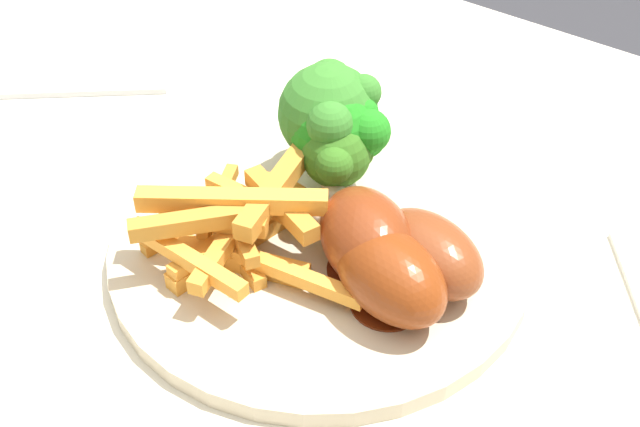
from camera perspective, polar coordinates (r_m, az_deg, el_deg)
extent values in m
cube|color=silver|center=(0.54, -8.43, -1.83)|extent=(0.92, 0.76, 0.03)
cylinder|color=#ACA695|center=(1.17, -9.86, 1.14)|extent=(0.06, 0.06, 0.72)
cylinder|color=beige|center=(0.50, 0.00, -2.26)|extent=(0.26, 0.26, 0.01)
cylinder|color=#73BC50|center=(0.53, 0.55, 3.74)|extent=(0.01, 0.01, 0.03)
sphere|color=#367A29|center=(0.51, 0.58, 7.05)|extent=(0.06, 0.06, 0.06)
sphere|color=#367A29|center=(0.53, 0.66, 9.10)|extent=(0.03, 0.03, 0.03)
sphere|color=#367A29|center=(0.51, 3.08, 8.51)|extent=(0.02, 0.02, 0.02)
sphere|color=#367A29|center=(0.48, 0.72, 6.23)|extent=(0.03, 0.03, 0.03)
cylinder|color=#72AA59|center=(0.53, 1.01, 2.85)|extent=(0.02, 0.02, 0.02)
sphere|color=#20811B|center=(0.51, 1.05, 5.81)|extent=(0.06, 0.06, 0.06)
sphere|color=#20811B|center=(0.51, 3.16, 5.37)|extent=(0.03, 0.03, 0.03)
sphere|color=#20811B|center=(0.51, -0.70, 6.81)|extent=(0.02, 0.02, 0.02)
sphere|color=#20811B|center=(0.50, 3.03, 7.01)|extent=(0.02, 0.02, 0.02)
sphere|color=#20811B|center=(0.50, -0.90, 6.06)|extent=(0.02, 0.02, 0.02)
sphere|color=#20811B|center=(0.49, 3.41, 5.77)|extent=(0.03, 0.03, 0.03)
cylinder|color=#7DA05B|center=(0.51, 1.09, 1.73)|extent=(0.02, 0.02, 0.02)
sphere|color=#346B1D|center=(0.49, 1.13, 4.27)|extent=(0.04, 0.04, 0.04)
sphere|color=#346B1D|center=(0.50, 2.53, 5.50)|extent=(0.02, 0.02, 0.02)
sphere|color=#346B1D|center=(0.48, 1.78, 3.19)|extent=(0.01, 0.01, 0.01)
sphere|color=#346B1D|center=(0.49, -0.18, 3.90)|extent=(0.01, 0.01, 0.01)
sphere|color=#346B1D|center=(0.48, 1.00, 3.44)|extent=(0.02, 0.02, 0.02)
sphere|color=#346B1D|center=(0.50, 3.03, 4.10)|extent=(0.01, 0.01, 0.01)
cube|color=orange|center=(0.49, -5.77, -2.11)|extent=(0.02, 0.10, 0.01)
cube|color=#F29D35|center=(0.47, -5.46, -3.31)|extent=(0.08, 0.04, 0.01)
cube|color=orange|center=(0.50, -7.08, 0.97)|extent=(0.04, 0.06, 0.01)
cube|color=orange|center=(0.51, -8.48, -0.50)|extent=(0.02, 0.08, 0.01)
cube|color=orange|center=(0.46, -9.37, -3.05)|extent=(0.09, 0.01, 0.01)
cube|color=#F9A137|center=(0.46, -6.20, 0.89)|extent=(0.09, 0.07, 0.01)
cube|color=orange|center=(0.46, -9.30, -0.63)|extent=(0.05, 0.06, 0.01)
cube|color=orange|center=(0.47, -6.03, -0.54)|extent=(0.07, 0.05, 0.01)
cube|color=orange|center=(0.47, -2.75, 0.67)|extent=(0.07, 0.03, 0.01)
cube|color=orange|center=(0.47, -3.10, 1.82)|extent=(0.03, 0.09, 0.01)
cube|color=#F29C35|center=(0.46, -2.27, -4.15)|extent=(0.09, 0.02, 0.01)
cube|color=orange|center=(0.47, -6.01, -1.12)|extent=(0.04, 0.10, 0.01)
cube|color=orange|center=(0.48, -4.58, 0.89)|extent=(0.07, 0.01, 0.01)
cube|color=orange|center=(0.46, -7.42, -0.44)|extent=(0.06, 0.04, 0.01)
cube|color=orange|center=(0.48, -5.64, -1.13)|extent=(0.02, 0.10, 0.01)
cube|color=orange|center=(0.49, -6.22, -2.35)|extent=(0.07, 0.03, 0.01)
cylinder|color=#581D0C|center=(0.47, 3.20, -3.96)|extent=(0.05, 0.05, 0.00)
ellipsoid|color=maroon|center=(0.46, 3.31, -1.78)|extent=(0.09, 0.08, 0.05)
cylinder|color=beige|center=(0.50, 0.70, 2.23)|extent=(0.04, 0.03, 0.01)
sphere|color=silver|center=(0.51, -0.01, 3.39)|extent=(0.02, 0.02, 0.02)
cylinder|color=#592210|center=(0.47, 7.45, -4.52)|extent=(0.04, 0.04, 0.00)
ellipsoid|color=brown|center=(0.46, 7.66, -2.78)|extent=(0.08, 0.06, 0.04)
cylinder|color=beige|center=(0.49, 2.89, 0.69)|extent=(0.04, 0.02, 0.01)
sphere|color=silver|center=(0.50, 1.49, 1.77)|extent=(0.02, 0.02, 0.02)
cylinder|color=#5B1E0A|center=(0.46, 4.73, -6.26)|extent=(0.04, 0.04, 0.00)
ellipsoid|color=maroon|center=(0.44, 4.89, -4.27)|extent=(0.09, 0.07, 0.05)
cylinder|color=beige|center=(0.48, 0.29, -0.45)|extent=(0.04, 0.02, 0.01)
sphere|color=silver|center=(0.49, -0.89, 0.60)|extent=(0.02, 0.02, 0.02)
cube|color=silver|center=(0.68, -18.72, 8.11)|extent=(0.15, 0.13, 0.00)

